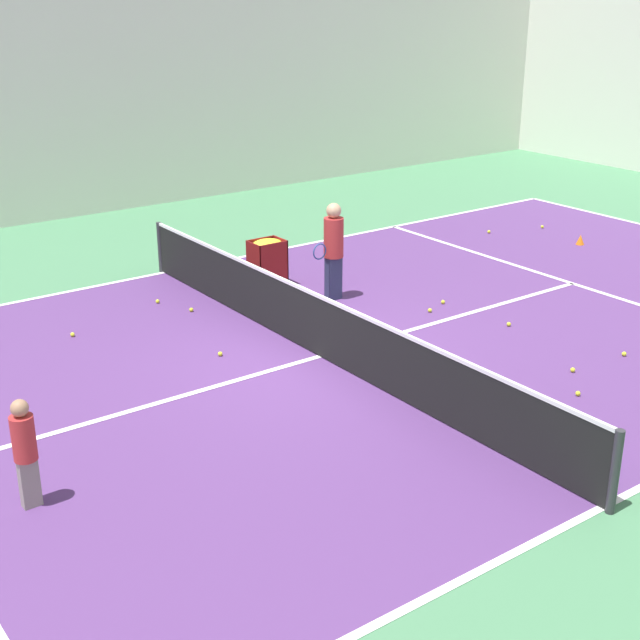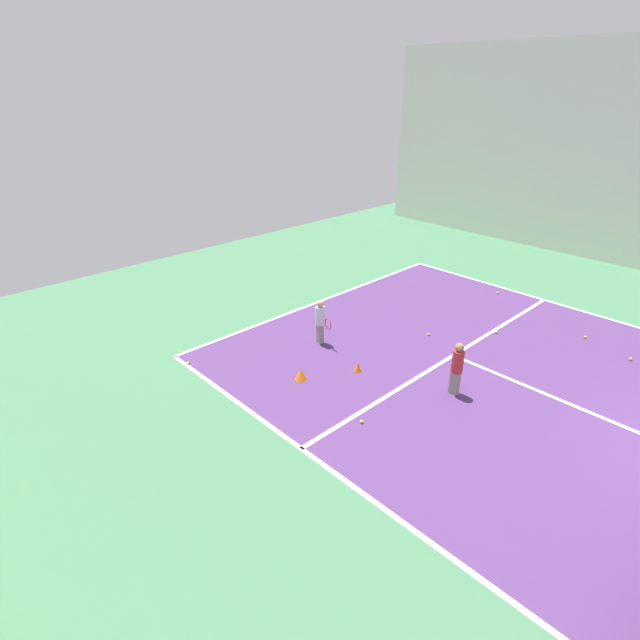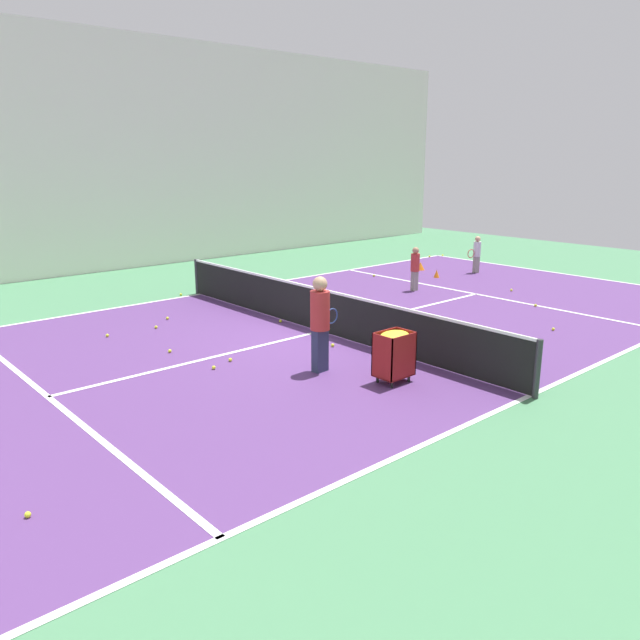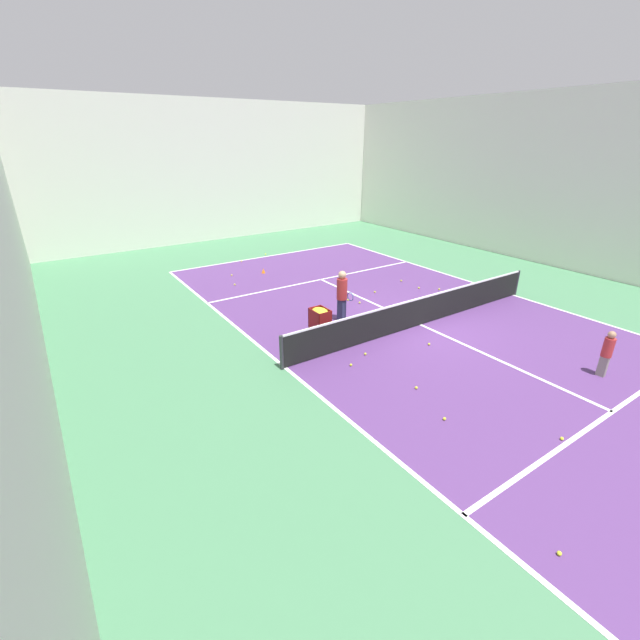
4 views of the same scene
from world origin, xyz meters
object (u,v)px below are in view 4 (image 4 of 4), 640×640
child_midcourt (607,351)px  coach_at_net (342,293)px  tennis_net (422,310)px  ball_cart (320,317)px

child_midcourt → coach_at_net: bearing=25.6°
tennis_net → coach_at_net: size_ratio=6.06×
ball_cart → tennis_net: bearing=-19.8°
tennis_net → child_midcourt: bearing=-73.5°
tennis_net → ball_cart: (-3.14, 1.13, 0.12)m
coach_at_net → ball_cart: 1.39m
tennis_net → coach_at_net: coach_at_net is taller
child_midcourt → ball_cart: (-4.56, 5.93, -0.09)m
tennis_net → coach_at_net: (-1.92, 1.69, 0.48)m
coach_at_net → ball_cart: (-1.23, -0.55, -0.36)m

